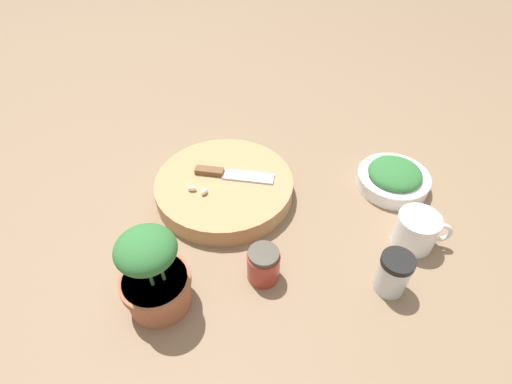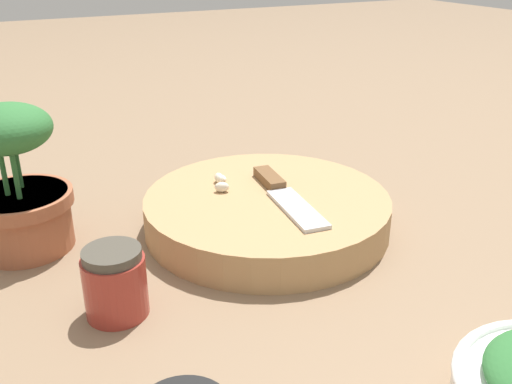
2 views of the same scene
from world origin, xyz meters
The scene contains 9 objects.
ground_plane centered at (0.00, 0.00, 0.00)m, with size 5.00×5.00×0.00m, color #7F664C.
cutting_board centered at (0.10, -0.10, 0.02)m, with size 0.32×0.32×0.05m.
chef_knife centered at (0.09, -0.11, 0.05)m, with size 0.19×0.05×0.01m.
garlic_cloves centered at (0.15, -0.06, 0.05)m, with size 0.05×0.03×0.01m.
herb_bowl centered at (-0.30, -0.15, 0.03)m, with size 0.17×0.17×0.06m.
spice_jar centered at (-0.24, 0.14, 0.04)m, with size 0.06×0.06×0.09m.
coffee_mug centered at (-0.31, 0.03, 0.04)m, with size 0.11×0.09×0.08m.
honey_jar centered at (0.00, 0.13, 0.04)m, with size 0.06×0.06×0.07m.
potted_herb centered at (0.19, 0.19, 0.08)m, with size 0.12×0.12×0.18m.
Camera 1 is at (-0.01, 0.57, 0.66)m, focal length 28.00 mm.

